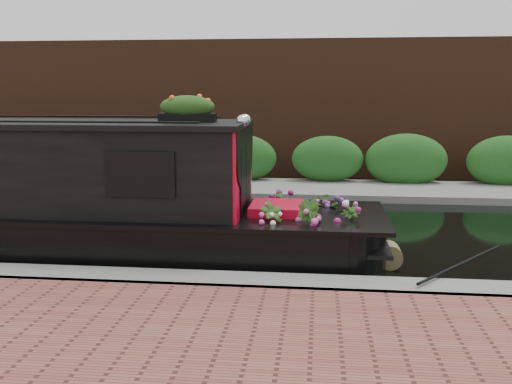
# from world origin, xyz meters

# --- Properties ---
(ground) EXTENTS (80.00, 80.00, 0.00)m
(ground) POSITION_xyz_m (0.00, 0.00, 0.00)
(ground) COLOR black
(ground) RESTS_ON ground
(near_bank_coping) EXTENTS (40.00, 0.60, 0.50)m
(near_bank_coping) POSITION_xyz_m (0.00, -3.30, 0.00)
(near_bank_coping) COLOR slate
(near_bank_coping) RESTS_ON ground
(far_bank_path) EXTENTS (40.00, 2.40, 0.34)m
(far_bank_path) POSITION_xyz_m (0.00, 4.20, 0.00)
(far_bank_path) COLOR slate
(far_bank_path) RESTS_ON ground
(far_hedge) EXTENTS (40.00, 1.10, 2.80)m
(far_hedge) POSITION_xyz_m (0.00, 5.10, 0.00)
(far_hedge) COLOR #21571D
(far_hedge) RESTS_ON ground
(far_brick_wall) EXTENTS (40.00, 1.00, 8.00)m
(far_brick_wall) POSITION_xyz_m (0.00, 7.20, 0.00)
(far_brick_wall) COLOR #4C2919
(far_brick_wall) RESTS_ON ground
(rope_fender) EXTENTS (0.36, 0.36, 0.36)m
(rope_fender) POSITION_xyz_m (3.03, -1.82, 0.18)
(rope_fender) COLOR olive
(rope_fender) RESTS_ON ground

